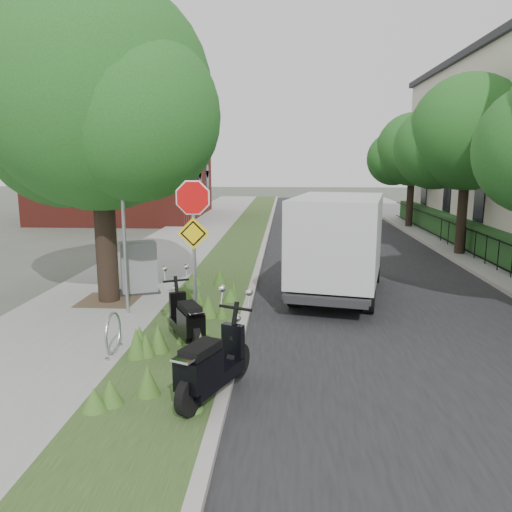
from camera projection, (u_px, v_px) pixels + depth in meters
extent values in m
plane|color=#4C5147|center=(263.00, 350.00, 9.58)|extent=(120.00, 120.00, 0.00)
cube|color=gray|center=(167.00, 251.00, 19.63)|extent=(3.50, 60.00, 0.12)
cube|color=#26421C|center=(236.00, 252.00, 19.47)|extent=(2.00, 60.00, 0.12)
cube|color=#9E9991|center=(262.00, 252.00, 19.41)|extent=(0.20, 60.00, 0.13)
cube|color=black|center=(353.00, 255.00, 19.21)|extent=(7.00, 60.00, 0.01)
cube|color=#9E9991|center=(445.00, 254.00, 18.99)|extent=(0.20, 60.00, 0.13)
cube|color=gray|center=(491.00, 255.00, 18.89)|extent=(3.20, 60.00, 0.12)
cylinder|color=black|center=(104.00, 212.00, 12.12)|extent=(0.52, 0.52, 4.48)
sphere|color=#20511B|center=(98.00, 95.00, 11.61)|extent=(5.40, 5.40, 5.40)
sphere|color=#20511B|center=(64.00, 127.00, 12.60)|extent=(4.05, 4.05, 4.05)
sphere|color=#20511B|center=(136.00, 116.00, 10.99)|extent=(3.78, 3.78, 3.78)
cube|color=#473828|center=(109.00, 300.00, 12.54)|extent=(1.40, 1.40, 0.01)
cylinder|color=#A5A8AD|center=(124.00, 227.00, 11.14)|extent=(0.08, 0.08, 4.00)
torus|color=#A5A8AD|center=(113.00, 333.00, 9.06)|extent=(0.05, 0.77, 0.77)
cube|color=#A5A8AD|center=(107.00, 359.00, 8.78)|extent=(0.06, 0.06, 0.04)
cube|color=#A5A8AD|center=(121.00, 344.00, 9.48)|extent=(0.06, 0.06, 0.04)
cylinder|color=#A5A8AD|center=(194.00, 260.00, 9.95)|extent=(0.07, 0.07, 3.00)
cylinder|color=red|center=(193.00, 198.00, 9.69)|extent=(0.86, 0.03, 0.86)
cylinder|color=white|center=(193.00, 198.00, 9.70)|extent=(0.94, 0.02, 0.94)
cube|color=yellow|center=(193.00, 233.00, 9.82)|extent=(0.64, 0.03, 0.64)
cube|color=black|center=(466.00, 228.00, 18.76)|extent=(0.04, 24.00, 0.04)
cube|color=black|center=(465.00, 249.00, 18.91)|extent=(0.04, 24.00, 0.04)
cylinder|color=black|center=(465.00, 240.00, 18.84)|extent=(0.03, 0.03, 1.00)
cube|color=#17401B|center=(484.00, 239.00, 18.79)|extent=(1.00, 24.00, 1.10)
cube|color=#2D2D33|center=(494.00, 140.00, 18.10)|extent=(0.25, 26.00, 0.60)
cube|color=maroon|center=(127.00, 154.00, 30.96)|extent=(9.00, 10.00, 8.00)
cube|color=#9E9991|center=(124.00, 85.00, 30.19)|extent=(9.40, 10.40, 0.40)
cylinder|color=black|center=(463.00, 200.00, 18.57)|extent=(0.36, 0.36, 4.03)
sphere|color=#20511B|center=(468.00, 132.00, 18.11)|extent=(4.20, 4.20, 4.20)
sphere|color=#20511B|center=(436.00, 148.00, 18.88)|extent=(3.15, 3.15, 3.15)
sphere|color=#20511B|center=(497.00, 144.00, 17.62)|extent=(2.94, 2.94, 2.94)
cylinder|color=black|center=(410.00, 192.00, 26.45)|extent=(0.36, 0.36, 3.64)
sphere|color=#20511B|center=(413.00, 149.00, 26.03)|extent=(3.80, 3.80, 3.80)
sphere|color=#20511B|center=(394.00, 159.00, 26.73)|extent=(2.85, 2.85, 2.85)
sphere|color=#20511B|center=(430.00, 157.00, 25.59)|extent=(2.66, 2.66, 2.66)
cylinder|color=black|center=(176.00, 319.00, 10.20)|extent=(0.35, 0.52, 0.53)
cylinder|color=black|center=(195.00, 339.00, 9.08)|extent=(0.35, 0.52, 0.53)
cube|color=black|center=(186.00, 328.00, 9.59)|extent=(0.85, 1.19, 0.18)
cube|color=black|center=(191.00, 322.00, 9.23)|extent=(0.63, 0.75, 0.40)
cube|color=black|center=(190.00, 307.00, 9.23)|extent=(0.55, 0.68, 0.12)
cylinder|color=black|center=(238.00, 361.00, 8.04)|extent=(0.35, 0.58, 0.57)
cylinder|color=black|center=(190.00, 396.00, 6.84)|extent=(0.35, 0.58, 0.57)
cube|color=black|center=(214.00, 377.00, 7.39)|extent=(0.85, 1.31, 0.20)
cube|color=black|center=(199.00, 370.00, 7.00)|extent=(0.65, 0.81, 0.44)
cube|color=black|center=(201.00, 349.00, 6.99)|extent=(0.57, 0.74, 0.13)
cube|color=#262628|center=(338.00, 278.00, 13.39)|extent=(2.90, 5.28, 0.17)
cube|color=#B7BABC|center=(346.00, 238.00, 15.06)|extent=(2.17, 1.70, 1.51)
cube|color=silver|center=(337.00, 237.00, 12.67)|extent=(2.79, 3.94, 2.07)
cube|color=#262628|center=(140.00, 291.00, 13.31)|extent=(1.20, 1.02, 0.05)
cube|color=gray|center=(139.00, 267.00, 13.18)|extent=(1.05, 0.87, 1.36)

